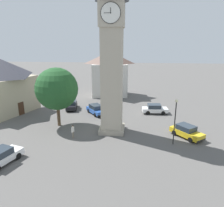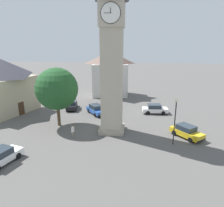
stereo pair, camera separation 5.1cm
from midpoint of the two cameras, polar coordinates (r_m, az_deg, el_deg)
The scene contains 12 objects.
ground_plane at distance 28.40m, azimuth -0.05°, elevation -7.38°, with size 200.00×200.00×0.00m, color #565451.
clock_tower at distance 26.15m, azimuth -0.06°, elevation 20.59°, with size 3.87×3.87×22.79m.
car_blue_kerb at distance 35.76m, azimuth 11.34°, elevation -1.41°, with size 4.23×2.02×1.53m.
car_silver_kerb at distance 34.86m, azimuth -4.33°, elevation -1.59°, with size 3.84×4.31×1.53m.
car_red_corner at distance 23.55m, azimuth -27.66°, elevation -12.48°, with size 2.81×4.44×1.53m.
car_white_side at distance 27.93m, azimuth 19.31°, elevation -7.05°, with size 3.89×4.28×1.53m.
car_black_far at distance 38.07m, azimuth -10.83°, elevation -0.31°, with size 2.50×4.39×1.53m.
pedestrian at distance 26.51m, azimuth -10.51°, elevation -7.05°, with size 0.28×0.55×1.69m.
tree at distance 29.70m, azimuth -14.65°, elevation 3.79°, with size 5.76×5.76×8.14m.
building_shop_left at distance 38.96m, azimuth -27.03°, elevation 4.24°, with size 9.40×10.92×8.81m.
building_terrace_right at distance 46.61m, azimuth -0.68°, elevation 8.07°, with size 8.50×6.96×9.50m.
lamp_post at distance 24.65m, azimuth 16.57°, elevation -2.94°, with size 0.36×0.36×5.35m.
Camera 1 is at (-2.77, 25.92, 11.27)m, focal length 34.11 mm.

